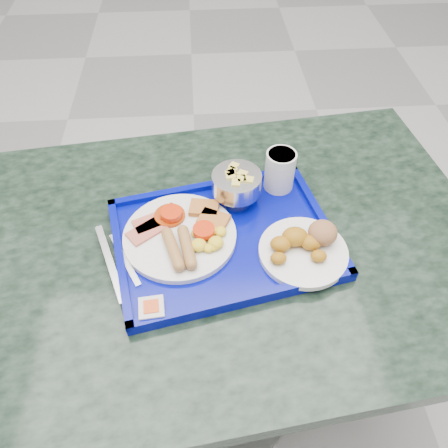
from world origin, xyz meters
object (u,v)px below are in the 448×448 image
(bread_plate, at_px, (305,246))
(fruit_bowl, at_px, (237,183))
(tray, at_px, (224,239))
(main_plate, at_px, (183,234))
(table, at_px, (216,289))
(juice_cup, at_px, (280,169))

(bread_plate, bearing_deg, fruit_bowl, 128.38)
(tray, height_order, main_plate, main_plate)
(fruit_bowl, bearing_deg, bread_plate, -51.62)
(table, xyz_separation_m, fruit_bowl, (0.05, 0.10, 0.24))
(table, bearing_deg, fruit_bowl, 62.82)
(table, distance_m, juice_cup, 0.31)
(bread_plate, xyz_separation_m, juice_cup, (-0.02, 0.18, 0.03))
(tray, bearing_deg, bread_plate, -16.44)
(tray, xyz_separation_m, juice_cup, (0.13, 0.14, 0.05))
(table, distance_m, tray, 0.19)
(main_plate, relative_size, bread_plate, 1.31)
(bread_plate, bearing_deg, table, 163.34)
(tray, distance_m, main_plate, 0.08)
(tray, bearing_deg, fruit_bowl, 72.41)
(fruit_bowl, bearing_deg, main_plate, -138.79)
(bread_plate, height_order, fruit_bowl, fruit_bowl)
(tray, distance_m, juice_cup, 0.20)
(bread_plate, xyz_separation_m, fruit_bowl, (-0.12, 0.15, 0.03))
(fruit_bowl, relative_size, juice_cup, 1.15)
(fruit_bowl, height_order, juice_cup, juice_cup)
(tray, relative_size, fruit_bowl, 4.65)
(table, height_order, fruit_bowl, fruit_bowl)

